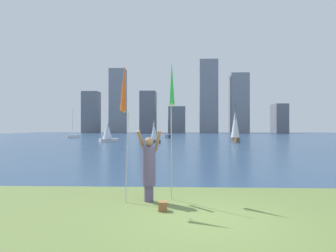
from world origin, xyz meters
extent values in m
cube|color=navy|center=(0.00, 61.73, -0.06)|extent=(120.00, 116.55, 0.12)
cube|color=#2D381C|center=(0.00, 3.45, -0.02)|extent=(120.00, 0.70, 0.02)
cylinder|color=#594C72|center=(-1.42, 1.48, 0.22)|extent=(0.25, 0.25, 0.44)
cylinder|color=#594C72|center=(-1.42, 1.48, 0.96)|extent=(0.35, 0.35, 1.05)
sphere|color=#936B51|center=(-1.42, 1.48, 1.61)|extent=(0.25, 0.25, 0.25)
cylinder|color=#936B51|center=(-1.65, 1.63, 1.64)|extent=(0.26, 0.40, 0.60)
cylinder|color=#936B51|center=(-1.20, 1.63, 1.64)|extent=(0.26, 0.40, 0.60)
cylinder|color=#B2B2B7|center=(-2.03, 1.56, 1.21)|extent=(0.02, 0.42, 2.40)
cone|color=#F25919|center=(-2.03, 1.07, 3.04)|extent=(0.16, 0.36, 1.24)
sphere|color=yellow|center=(-2.03, 1.17, 2.43)|extent=(0.06, 0.06, 0.06)
cylinder|color=#B2B2B7|center=(-0.81, 1.56, 1.34)|extent=(0.02, 0.45, 2.64)
cone|color=green|center=(-0.81, 2.09, 3.29)|extent=(0.16, 0.36, 1.25)
sphere|color=yellow|center=(-0.81, 1.99, 2.68)|extent=(0.06, 0.06, 0.06)
cube|color=brown|center=(-0.99, 0.58, 0.11)|extent=(0.20, 0.21, 0.22)
cube|color=#333D51|center=(-2.73, 50.33, 0.33)|extent=(1.26, 2.65, 0.65)
cylinder|color=#47474C|center=(-2.73, 50.33, 2.07)|extent=(0.08, 0.08, 2.84)
cube|color=white|center=(-21.27, 50.56, 0.29)|extent=(2.25, 2.31, 0.58)
cylinder|color=silver|center=(-21.27, 50.56, 3.11)|extent=(0.07, 0.07, 5.05)
cube|color=silver|center=(-10.46, 34.80, 0.23)|extent=(2.68, 2.17, 0.45)
cylinder|color=#47474C|center=(-10.46, 34.80, 1.94)|extent=(0.08, 0.08, 2.98)
cone|color=white|center=(-10.63, 34.70, 1.63)|extent=(1.75, 1.75, 2.35)
cube|color=brown|center=(7.09, 34.66, 0.33)|extent=(0.72, 2.36, 0.66)
cylinder|color=#47474C|center=(7.09, 34.66, 3.08)|extent=(0.07, 0.07, 4.85)
cone|color=white|center=(7.08, 34.83, 2.54)|extent=(1.26, 1.26, 3.77)
cube|color=#333D51|center=(-3.85, 32.56, 0.19)|extent=(1.62, 1.59, 0.38)
cylinder|color=#47474C|center=(-3.85, 32.56, 2.39)|extent=(0.06, 0.06, 4.01)
cone|color=white|center=(-3.94, 32.64, 1.67)|extent=(1.14, 1.14, 2.58)
cube|color=slate|center=(-34.65, 107.46, 7.92)|extent=(6.27, 5.35, 15.83)
cube|color=gray|center=(-23.35, 103.09, 11.81)|extent=(5.90, 4.59, 23.61)
cube|color=slate|center=(-12.49, 107.09, 7.83)|extent=(5.84, 7.80, 15.66)
cube|color=slate|center=(-1.54, 103.19, 4.82)|extent=(6.10, 6.52, 9.64)
cube|color=gray|center=(10.30, 106.21, 13.68)|extent=(6.82, 5.08, 27.36)
cube|color=gray|center=(21.52, 105.99, 10.98)|extent=(6.56, 7.62, 21.96)
cube|color=slate|center=(37.09, 107.61, 5.41)|extent=(4.59, 7.83, 10.82)
camera|label=1|loc=(-0.59, -6.61, 2.01)|focal=32.01mm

